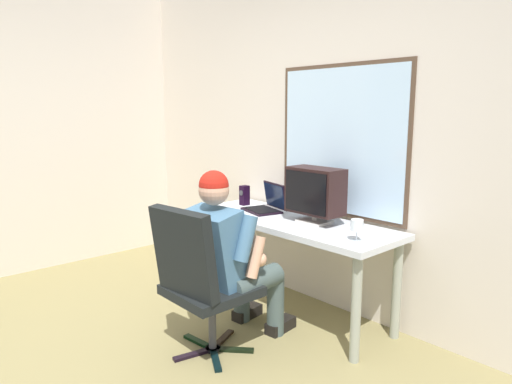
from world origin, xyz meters
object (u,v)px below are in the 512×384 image
object	(u,v)px
person_seated	(229,255)
office_chair	(198,276)
laptop	(268,204)
wine_glass	(357,227)
desk	(291,231)
crt_monitor	(315,191)
desk_speaker	(244,195)

from	to	relation	value
person_seated	office_chair	bearing A→B (deg)	-84.26
person_seated	laptop	xyz separation A→B (m)	(-0.39, 0.72, 0.18)
office_chair	wine_glass	distance (m)	1.03
desk	wine_glass	distance (m)	0.71
crt_monitor	desk_speaker	bearing A→B (deg)	177.53
desk	person_seated	distance (m)	0.65
desk	desk_speaker	bearing A→B (deg)	171.89
laptop	wine_glass	world-z (taller)	laptop
desk	laptop	bearing A→B (deg)	167.28
desk	crt_monitor	distance (m)	0.38
office_chair	desk	bearing A→B (deg)	95.58
office_chair	crt_monitor	bearing A→B (deg)	84.43
office_chair	wine_glass	size ratio (longest dim) A/B	7.14
person_seated	crt_monitor	bearing A→B (deg)	80.29
laptop	desk_speaker	xyz separation A→B (m)	(-0.31, 0.02, 0.02)
wine_glass	laptop	bearing A→B (deg)	169.44
person_seated	desk_speaker	distance (m)	1.04
office_chair	crt_monitor	distance (m)	1.06
office_chair	desk_speaker	world-z (taller)	office_chair
laptop	desk_speaker	world-z (taller)	laptop
person_seated	desk_speaker	size ratio (longest dim) A/B	7.02
person_seated	wine_glass	size ratio (longest dim) A/B	8.60
desk_speaker	person_seated	bearing A→B (deg)	-46.61
crt_monitor	wine_glass	bearing A→B (deg)	-18.92
wine_glass	desk_speaker	bearing A→B (deg)	171.18
office_chair	person_seated	bearing A→B (deg)	95.74
wine_glass	person_seated	bearing A→B (deg)	-138.71
office_chair	laptop	xyz separation A→B (m)	(-0.42, 0.99, 0.25)
crt_monitor	desk_speaker	world-z (taller)	crt_monitor
person_seated	desk	bearing A→B (deg)	95.51
office_chair	laptop	world-z (taller)	office_chair
laptop	desk_speaker	bearing A→B (deg)	176.99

